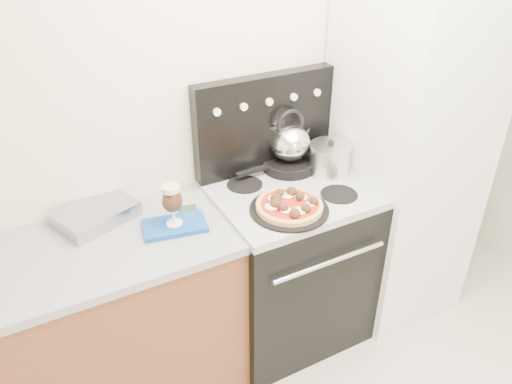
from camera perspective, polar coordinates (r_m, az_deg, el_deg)
room_shell at (r=1.67m, az=18.11°, el=-4.38°), size 3.52×3.01×2.52m
base_cabinet at (r=2.51m, az=-19.62°, el=-15.41°), size 1.45×0.60×0.86m
countertop at (r=2.22m, az=-21.65°, el=-7.30°), size 1.48×0.63×0.04m
stove_body at (r=2.74m, az=3.67°, el=-8.40°), size 0.76×0.65×0.88m
cooktop at (r=2.47m, az=4.02°, el=-0.14°), size 0.76×0.65×0.04m
backguard at (r=2.56m, az=0.98°, el=7.88°), size 0.76×0.08×0.50m
fridge at (r=2.83m, az=16.53°, el=3.99°), size 0.64×0.68×1.90m
foil_sheet at (r=2.36m, az=-17.88°, el=-2.36°), size 0.40×0.35×0.07m
oven_mitt at (r=2.24m, az=-9.28°, el=-3.83°), size 0.30×0.21×0.02m
beer_glass at (r=2.18m, az=-9.52°, el=-1.47°), size 0.11×0.11×0.20m
pizza_pan at (r=2.30m, az=3.81°, el=-1.99°), size 0.43×0.43×0.01m
pizza at (r=2.28m, az=3.84°, el=-1.41°), size 0.36×0.36×0.04m
skillet at (r=2.64m, az=3.79°, el=3.21°), size 0.30×0.30×0.05m
tea_kettle at (r=2.58m, az=3.90°, el=6.01°), size 0.24×0.24×0.24m
stock_pot at (r=2.60m, az=8.42°, el=3.68°), size 0.22×0.22×0.15m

